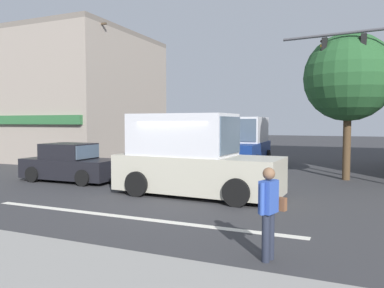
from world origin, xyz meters
TOP-DOWN VIEW (x-y plane):
  - ground_plane at (0.00, 0.00)m, footprint 120.00×120.00m
  - lane_marking_stripe at (0.00, -3.50)m, footprint 9.00×0.24m
  - building_left_block at (-12.68, 8.73)m, footprint 10.25×9.32m
  - street_tree at (5.05, 5.57)m, footprint 3.70×3.70m
  - utility_pole_near_left at (-7.95, 5.58)m, footprint 1.40×0.22m
  - traffic_light_mast at (6.28, 4.23)m, footprint 4.87×0.69m
  - box_truck_waiting_far at (0.30, -0.12)m, footprint 5.68×2.43m
  - box_truck_crossing_center at (-0.24, 8.71)m, footprint 2.44×5.69m
  - sedan_approaching_near at (-5.57, 0.66)m, footprint 4.13×1.93m
  - pedestrian_foreground_with_bag at (3.94, -5.06)m, footprint 0.43×0.67m

SIDE VIEW (x-z plane):
  - ground_plane at x=0.00m, z-range 0.00..0.00m
  - lane_marking_stripe at x=0.00m, z-range 0.00..0.01m
  - sedan_approaching_near at x=-5.57m, z-range -0.08..1.50m
  - pedestrian_foreground_with_bag at x=3.94m, z-range 0.12..1.79m
  - box_truck_waiting_far at x=0.30m, z-range -0.12..2.63m
  - box_truck_crossing_center at x=-0.24m, z-range -0.12..2.63m
  - building_left_block at x=-12.68m, z-range 0.00..8.20m
  - traffic_light_mast at x=6.28m, z-range 1.08..7.28m
  - utility_pole_near_left at x=-7.95m, z-range 0.15..8.41m
  - street_tree at x=5.05m, z-range 1.24..7.45m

